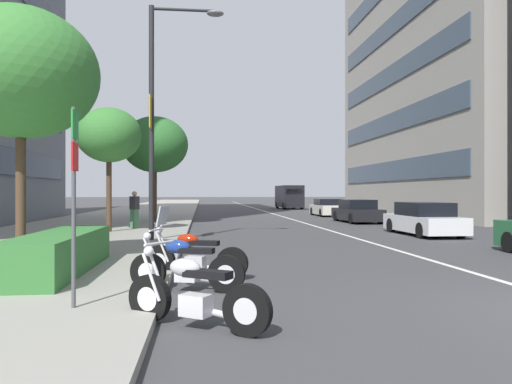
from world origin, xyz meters
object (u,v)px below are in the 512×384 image
at_px(car_approaching_light, 357,212).
at_px(delivery_van_ahead, 289,196).
at_px(car_mid_block_traffic, 424,220).
at_px(street_tree_near_plaza_corner, 109,136).
at_px(street_lamp_with_banners, 162,99).
at_px(motorcycle_nearest_camera, 195,296).
at_px(car_following_behind, 327,208).
at_px(street_tree_far_plaza, 21,74).
at_px(motorcycle_by_sign_pole, 186,267).
at_px(parking_sign_by_curb, 74,182).
at_px(motorcycle_second_in_row, 193,256).
at_px(street_tree_mid_sidewalk, 155,145).
at_px(pedestrian_on_plaza, 134,210).

distance_m(car_approaching_light, delivery_van_ahead, 24.29).
xyz_separation_m(car_mid_block_traffic, street_tree_near_plaza_corner, (1.39, 13.07, 3.51)).
bearing_deg(delivery_van_ahead, street_lamp_with_banners, 161.15).
relative_size(motorcycle_nearest_camera, street_lamp_with_banners, 0.23).
relative_size(car_following_behind, street_tree_far_plaza, 0.77).
xyz_separation_m(motorcycle_nearest_camera, street_lamp_with_banners, (10.68, 1.26, 4.56)).
height_order(car_approaching_light, car_following_behind, car_approaching_light).
xyz_separation_m(motorcycle_by_sign_pole, parking_sign_by_curb, (-1.74, 1.50, 1.49)).
bearing_deg(motorcycle_nearest_camera, parking_sign_by_curb, 10.56).
bearing_deg(motorcycle_by_sign_pole, car_following_behind, -91.48).
distance_m(motorcycle_by_sign_pole, street_lamp_with_banners, 9.47).
bearing_deg(motorcycle_second_in_row, car_following_behind, -90.24).
xyz_separation_m(car_approaching_light, street_tree_far_plaza, (-16.74, 13.28, 3.83)).
bearing_deg(street_tree_far_plaza, street_tree_near_plaza_corner, -1.34).
height_order(delivery_van_ahead, street_tree_far_plaza, street_tree_far_plaza).
xyz_separation_m(delivery_van_ahead, street_lamp_with_banners, (-35.50, 10.80, 3.62)).
height_order(street_tree_mid_sidewalk, pedestrian_on_plaza, street_tree_mid_sidewalk).
relative_size(street_tree_near_plaza_corner, street_tree_mid_sidewalk, 0.88).
xyz_separation_m(car_following_behind, delivery_van_ahead, (16.17, 0.07, 0.75)).
bearing_deg(street_tree_mid_sidewalk, street_tree_near_plaza_corner, 169.88).
xyz_separation_m(car_mid_block_traffic, street_lamp_with_banners, (-2.43, 10.57, 4.34)).
bearing_deg(motorcycle_nearest_camera, car_mid_block_traffic, -92.03).
bearing_deg(motorcycle_by_sign_pole, street_tree_far_plaza, -17.57).
distance_m(car_approaching_light, street_tree_far_plaza, 21.70).
xyz_separation_m(motorcycle_second_in_row, delivery_van_ahead, (42.37, -9.62, 0.92)).
height_order(car_mid_block_traffic, street_lamp_with_banners, street_lamp_with_banners).
bearing_deg(pedestrian_on_plaza, motorcycle_nearest_camera, -125.46).
bearing_deg(street_tree_mid_sidewalk, street_lamp_with_banners, -173.25).
bearing_deg(pedestrian_on_plaza, street_tree_near_plaza_corner, -160.49).
relative_size(street_lamp_with_banners, pedestrian_on_plaza, 4.77).
xyz_separation_m(motorcycle_by_sign_pole, car_mid_block_traffic, (10.66, -9.50, 0.22)).
distance_m(car_mid_block_traffic, delivery_van_ahead, 33.07).
distance_m(delivery_van_ahead, street_tree_far_plaza, 43.29).
bearing_deg(street_tree_far_plaza, car_following_behind, -28.68).
bearing_deg(motorcycle_second_in_row, pedestrian_on_plaza, -56.92).
relative_size(motorcycle_by_sign_pole, car_mid_block_traffic, 0.46).
xyz_separation_m(motorcycle_nearest_camera, parking_sign_by_curb, (0.71, 1.69, 1.50)).
height_order(car_following_behind, street_lamp_with_banners, street_lamp_with_banners).
bearing_deg(car_following_behind, pedestrian_on_plaza, 137.36).
height_order(motorcycle_second_in_row, street_tree_near_plaza_corner, street_tree_near_plaza_corner).
height_order(motorcycle_second_in_row, car_following_behind, motorcycle_second_in_row).
xyz_separation_m(motorcycle_second_in_row, car_approaching_light, (18.10, -9.38, 0.18)).
relative_size(car_following_behind, pedestrian_on_plaza, 2.63).
xyz_separation_m(car_mid_block_traffic, street_tree_far_plaza, (-7.95, 13.29, 3.82)).
height_order(car_approaching_light, delivery_van_ahead, delivery_van_ahead).
relative_size(motorcycle_by_sign_pole, street_tree_mid_sidewalk, 0.35).
distance_m(motorcycle_nearest_camera, parking_sign_by_curb, 2.37).
bearing_deg(car_mid_block_traffic, motorcycle_by_sign_pole, 138.15).
distance_m(delivery_van_ahead, parking_sign_by_curb, 46.83).
bearing_deg(street_tree_far_plaza, motorcycle_by_sign_pole, -125.67).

